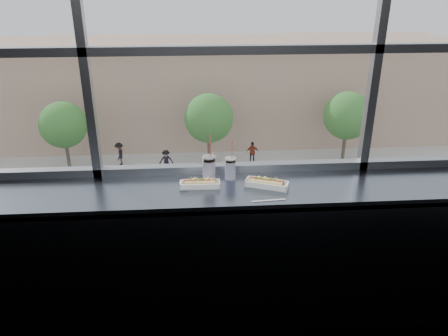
{
  "coord_description": "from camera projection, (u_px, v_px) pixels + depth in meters",
  "views": [
    {
      "loc": [
        -0.29,
        -1.51,
        2.45
      ],
      "look_at": [
        -0.09,
        1.23,
        1.25
      ],
      "focal_mm": 35.0,
      "sensor_mm": 36.0,
      "label": 1
    }
  ],
  "objects": [
    {
      "name": "soda_cup_left",
      "position": [
        209.0,
        167.0,
        3.11
      ],
      "size": [
        0.1,
        0.1,
        0.36
      ],
      "color": "white",
      "rests_on": "counter"
    },
    {
      "name": "tree_left",
      "position": [
        63.0,
        125.0,
        31.63
      ],
      "size": [
        3.43,
        3.43,
        5.37
      ],
      "color": "#47382B",
      "rests_on": "far_sidewalk"
    },
    {
      "name": "window_glass",
      "position": [
        234.0,
        2.0,
        2.84
      ],
      "size": [
        6.0,
        0.0,
        6.0
      ],
      "primitive_type": "plane",
      "rotation": [
        1.57,
        0.0,
        0.0
      ],
      "color": "silver",
      "rests_on": "ground"
    },
    {
      "name": "pedestrian_b",
      "position": [
        166.0,
        158.0,
        32.58
      ],
      "size": [
        0.89,
        0.67,
        2.01
      ],
      "primitive_type": "imported",
      "color": "#66605B",
      "rests_on": "far_sidewalk"
    },
    {
      "name": "car_near_c",
      "position": [
        165.0,
        241.0,
        22.18
      ],
      "size": [
        3.27,
        6.77,
        2.19
      ],
      "primitive_type": "imported",
      "rotation": [
        0.0,
        0.0,
        1.65
      ],
      "color": "#AD2E12",
      "rests_on": "street_asphalt"
    },
    {
      "name": "pedestrian_a",
      "position": [
        119.0,
        152.0,
        33.54
      ],
      "size": [
        0.74,
        0.98,
        2.21
      ],
      "primitive_type": "imported",
      "rotation": [
        0.0,
        0.0,
        4.71
      ],
      "color": "#66605B",
      "rests_on": "far_sidewalk"
    },
    {
      "name": "wall_back_lower",
      "position": [
        232.0,
        233.0,
        3.53
      ],
      "size": [
        6.0,
        0.0,
        6.0
      ],
      "primitive_type": "plane",
      "rotation": [
        1.57,
        0.0,
        0.0
      ],
      "color": "black",
      "rests_on": "ground"
    },
    {
      "name": "car_far_c",
      "position": [
        366.0,
        170.0,
        30.4
      ],
      "size": [
        3.43,
        6.8,
        2.18
      ],
      "primitive_type": "imported",
      "rotation": [
        0.0,
        0.0,
        1.68
      ],
      "color": "beige",
      "rests_on": "street_asphalt"
    },
    {
      "name": "wrapper",
      "position": [
        185.0,
        188.0,
        3.02
      ],
      "size": [
        0.09,
        0.06,
        0.02
      ],
      "primitive_type": "ellipsoid",
      "color": "silver",
      "rests_on": "counter"
    },
    {
      "name": "car_near_d",
      "position": [
        338.0,
        235.0,
        22.82
      ],
      "size": [
        2.79,
        6.2,
        2.03
      ],
      "primitive_type": "imported",
      "rotation": [
        0.0,
        0.0,
        1.53
      ],
      "color": "#B0B0B0",
      "rests_on": "street_asphalt"
    },
    {
      "name": "tree_right",
      "position": [
        347.0,
        116.0,
        32.95
      ],
      "size": [
        3.65,
        3.65,
        5.7
      ],
      "color": "#47382B",
      "rests_on": "far_sidewalk"
    },
    {
      "name": "counter",
      "position": [
        236.0,
        191.0,
        3.07
      ],
      "size": [
        6.0,
        0.55,
        0.06
      ],
      "primitive_type": "cube",
      "color": "slate",
      "rests_on": "ground"
    },
    {
      "name": "hotdog_tray_right",
      "position": [
        267.0,
        183.0,
        3.05
      ],
      "size": [
        0.31,
        0.2,
        0.07
      ],
      "rotation": [
        0.0,
        0.0,
        -0.39
      ],
      "color": "white",
      "rests_on": "counter"
    },
    {
      "name": "car_near_e",
      "position": [
        429.0,
        232.0,
        23.16
      ],
      "size": [
        2.83,
        6.04,
        1.97
      ],
      "primitive_type": "imported",
      "rotation": [
        0.0,
        0.0,
        1.51
      ],
      "color": "navy",
      "rests_on": "street_asphalt"
    },
    {
      "name": "hotdog_tray_left",
      "position": [
        200.0,
        183.0,
        3.05
      ],
      "size": [
        0.28,
        0.1,
        0.07
      ],
      "rotation": [
        0.0,
        0.0,
        -0.01
      ],
      "color": "white",
      "rests_on": "counter"
    },
    {
      "name": "soda_cup_right",
      "position": [
        230.0,
        167.0,
        3.15
      ],
      "size": [
        0.08,
        0.08,
        0.31
      ],
      "color": "white",
      "rests_on": "counter"
    },
    {
      "name": "plaza_ground",
      "position": [
        196.0,
        111.0,
        47.9
      ],
      "size": [
        120.0,
        120.0,
        0.0
      ],
      "primitive_type": "plane",
      "color": "#B7B6B4",
      "rests_on": "ground"
    },
    {
      "name": "far_sidewalk",
      "position": [
        198.0,
        167.0,
        33.73
      ],
      "size": [
        80.0,
        6.0,
        0.04
      ],
      "primitive_type": "cube",
      "color": "#B7B6B4",
      "rests_on": "plaza_ground"
    },
    {
      "name": "car_near_b",
      "position": [
        39.0,
        249.0,
        21.83
      ],
      "size": [
        2.74,
        5.72,
        1.85
      ],
      "primitive_type": "imported",
      "rotation": [
        0.0,
        0.0,
        1.49
      ],
      "color": "black",
      "rests_on": "street_asphalt"
    },
    {
      "name": "far_building",
      "position": [
        195.0,
        86.0,
        41.27
      ],
      "size": [
        50.0,
        14.0,
        8.0
      ],
      "primitive_type": "cube",
      "color": "tan",
      "rests_on": "plaza_ground"
    },
    {
      "name": "car_far_a",
      "position": [
        42.0,
        180.0,
        28.94
      ],
      "size": [
        3.05,
        6.57,
        2.14
      ],
      "primitive_type": "imported",
      "rotation": [
        0.0,
        0.0,
        1.63
      ],
      "color": "black",
      "rests_on": "street_asphalt"
    },
    {
      "name": "pedestrian_c",
      "position": [
        252.0,
        150.0,
        34.02
      ],
      "size": [
        0.93,
        0.7,
        2.09
      ],
      "primitive_type": "imported",
      "rotation": [
        0.0,
        0.0,
        3.14
      ],
      "color": "#66605B",
      "rests_on": "far_sidewalk"
    },
    {
      "name": "loose_straw",
      "position": [
        268.0,
        200.0,
        2.86
      ],
      "size": [
        0.23,
        0.03,
        0.01
      ],
      "primitive_type": "cylinder",
      "rotation": [
        0.0,
        1.57,
        0.08
      ],
      "color": "white",
      "rests_on": "counter"
    },
    {
      "name": "window_mullions",
      "position": [
        234.0,
        2.0,
        2.82
      ],
      "size": [
        6.0,
        0.08,
        2.4
      ],
      "primitive_type": null,
      "color": "gray",
      "rests_on": "ground"
    },
    {
      "name": "counter_fascia",
      "position": [
        239.0,
        274.0,
        3.04
      ],
      "size": [
        6.0,
        0.04,
        1.04
      ],
      "primitive_type": "cube",
      "color": "slate",
      "rests_on": "ground"
    },
    {
      "name": "street_asphalt",
      "position": [
        201.0,
        219.0,
        26.42
      ],
      "size": [
        80.0,
        10.0,
        0.06
      ],
      "primitive_type": "cube",
      "color": "black",
      "rests_on": "plaza_ground"
    },
    {
      "name": "tree_center",
      "position": [
        209.0,
        118.0,
        32.24
      ],
      "size": [
        3.67,
        3.67,
        5.74
      ],
      "color": "#47382B",
      "rests_on": "far_sidewalk"
    }
  ]
}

